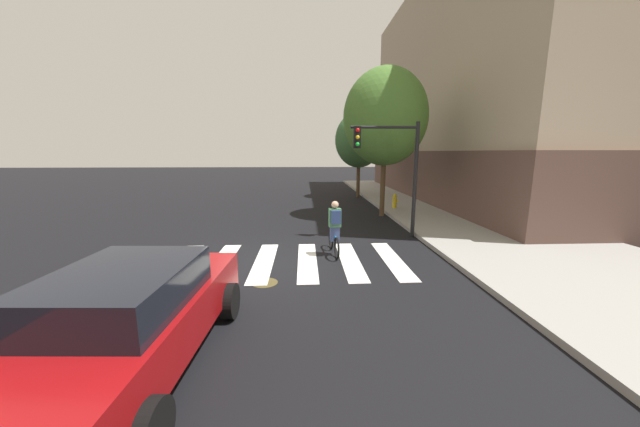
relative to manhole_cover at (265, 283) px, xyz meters
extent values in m
plane|color=black|center=(-0.35, 1.55, 0.00)|extent=(120.00, 120.00, 0.00)
cube|color=gray|center=(8.40, 1.55, 0.07)|extent=(6.50, 50.00, 0.15)
cube|color=silver|center=(-3.96, 1.55, 0.00)|extent=(0.55, 3.46, 0.01)
cube|color=silver|center=(-2.71, 1.55, 0.00)|extent=(0.55, 3.46, 0.01)
cube|color=silver|center=(-1.45, 1.55, 0.00)|extent=(0.55, 3.46, 0.01)
cube|color=silver|center=(-0.20, 1.55, 0.00)|extent=(0.55, 3.46, 0.01)
cube|color=silver|center=(1.06, 1.55, 0.00)|extent=(0.55, 3.46, 0.01)
cube|color=silver|center=(2.32, 1.55, 0.00)|extent=(0.55, 3.46, 0.01)
cube|color=silver|center=(3.57, 1.55, 0.00)|extent=(0.55, 3.46, 0.01)
cylinder|color=#473D1E|center=(0.00, 0.00, 0.00)|extent=(0.64, 0.64, 0.01)
cube|color=maroon|center=(-1.50, -3.08, 0.69)|extent=(2.09, 4.69, 0.70)
cube|color=black|center=(-1.50, -3.23, 1.31)|extent=(1.76, 2.28, 0.55)
cylinder|color=black|center=(-2.38, -1.56, 0.34)|extent=(0.27, 0.69, 0.68)
cylinder|color=black|center=(-0.46, -1.66, 0.34)|extent=(0.27, 0.69, 0.68)
torus|color=black|center=(1.94, 1.73, 0.33)|extent=(0.11, 0.66, 0.66)
torus|color=black|center=(1.86, 2.77, 0.33)|extent=(0.11, 0.66, 0.66)
cylinder|color=#1972BF|center=(1.90, 2.25, 0.61)|extent=(0.12, 0.89, 0.05)
cylinder|color=#1972BF|center=(1.91, 2.09, 0.68)|extent=(0.04, 0.04, 0.45)
cube|color=#384772|center=(1.91, 2.09, 0.73)|extent=(0.30, 0.22, 0.56)
cube|color=#3F724C|center=(1.91, 2.09, 1.18)|extent=(0.38, 0.27, 0.56)
sphere|color=tan|center=(1.91, 2.09, 1.58)|extent=(0.22, 0.22, 0.22)
cube|color=navy|center=(1.93, 1.91, 1.23)|extent=(0.29, 0.18, 0.40)
cylinder|color=black|center=(5.03, 4.11, 2.10)|extent=(0.14, 0.14, 4.20)
cylinder|color=black|center=(3.83, 4.11, 4.00)|extent=(2.40, 0.10, 0.10)
cube|color=black|center=(2.87, 4.11, 3.65)|extent=(0.24, 0.20, 0.76)
sphere|color=red|center=(2.87, 4.00, 3.89)|extent=(0.14, 0.14, 0.14)
sphere|color=gold|center=(2.87, 4.00, 3.65)|extent=(0.14, 0.14, 0.14)
sphere|color=green|center=(2.87, 4.00, 3.41)|extent=(0.14, 0.14, 0.14)
cylinder|color=gold|center=(5.88, 9.59, 0.47)|extent=(0.22, 0.22, 0.65)
sphere|color=gold|center=(5.88, 9.59, 0.84)|extent=(0.18, 0.18, 0.18)
cylinder|color=gold|center=(6.04, 9.59, 0.50)|extent=(0.12, 0.09, 0.09)
cylinder|color=#4C3823|center=(4.86, 8.23, 1.59)|extent=(0.24, 0.24, 3.19)
ellipsoid|color=#47722D|center=(4.86, 8.23, 4.77)|extent=(3.97, 3.97, 4.56)
cylinder|color=#4C3823|center=(4.79, 15.11, 1.32)|extent=(0.24, 0.24, 2.64)
ellipsoid|color=#386033|center=(4.79, 15.11, 3.96)|extent=(3.29, 3.29, 3.78)
cube|color=brown|center=(16.29, 13.91, 1.60)|extent=(16.10, 22.99, 3.20)
cube|color=tan|center=(16.29, 13.91, 8.57)|extent=(15.78, 22.53, 10.76)
camera|label=1|loc=(0.99, -7.50, 3.14)|focal=18.15mm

